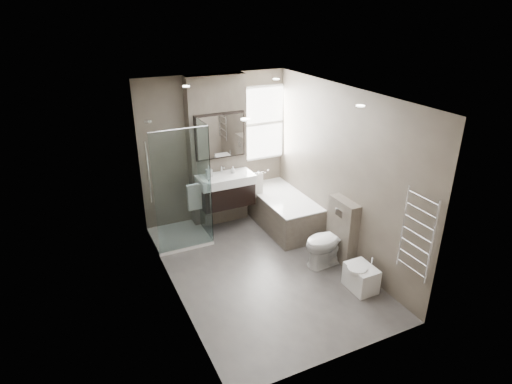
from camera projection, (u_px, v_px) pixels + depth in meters
room at (263, 190)px, 5.83m from camera, size 2.70×3.90×2.70m
vanity_pier at (217, 152)px, 7.29m from camera, size 1.00×0.25×2.60m
vanity at (226, 190)px, 7.23m from camera, size 0.95×0.47×0.66m
mirror_cabinet at (220, 136)px, 7.02m from camera, size 0.86×0.08×0.76m
towel_left at (195, 197)px, 7.00m from camera, size 0.24×0.06×0.44m
towel_right at (256, 186)px, 7.44m from camera, size 0.24×0.06×0.44m
shower_enclosure at (185, 213)px, 6.98m from camera, size 0.90×0.90×2.00m
bathtub at (282, 209)px, 7.50m from camera, size 0.75×1.60×0.57m
window at (262, 123)px, 7.58m from camera, size 0.98×0.06×1.33m
toilet at (329, 241)px, 6.37m from camera, size 0.79×0.48×0.78m
cistern_box at (342, 231)px, 6.42m from camera, size 0.19×0.55×1.00m
bidet at (361, 277)px, 5.87m from camera, size 0.39×0.44×0.46m
towel_radiator at (417, 234)px, 5.07m from camera, size 0.03×0.49×1.10m
soap_bottle_a at (209, 171)px, 7.04m from camera, size 0.09×0.09×0.19m
soap_bottle_b at (233, 170)px, 7.20m from camera, size 0.09×0.09×0.12m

